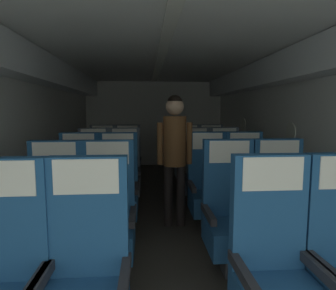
{
  "coord_description": "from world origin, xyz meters",
  "views": [
    {
      "loc": [
        -0.21,
        0.05,
        1.44
      ],
      "look_at": [
        0.14,
        4.68,
        0.88
      ],
      "focal_mm": 31.11,
      "sensor_mm": 36.0,
      "label": 1
    }
  ],
  "objects_px": {
    "seat_e_right_window": "(188,162)",
    "seat_a_left_aisle": "(86,282)",
    "seat_b_left_aisle": "(108,220)",
    "seat_d_left_aisle": "(125,174)",
    "seat_c_left_aisle": "(118,191)",
    "seat_c_right_aisle": "(246,189)",
    "seat_d_right_aisle": "(225,172)",
    "seat_e_left_window": "(103,163)",
    "seat_a_left_window": "(0,288)",
    "seat_c_right_window": "(208,189)",
    "seat_b_right_window": "(231,217)",
    "seat_a_right_window": "(276,275)",
    "flight_attendant": "(175,146)",
    "seat_b_right_aisle": "(281,215)",
    "seat_d_right_window": "(195,173)",
    "seat_e_right_aisle": "(212,162)",
    "seat_d_left_window": "(93,175)",
    "seat_e_left_aisle": "(128,163)",
    "seat_c_left_window": "(79,192)",
    "seat_b_left_window": "(54,222)"
  },
  "relations": [
    {
      "from": "seat_e_right_window",
      "to": "seat_a_left_aisle",
      "type": "bearing_deg",
      "value": -106.53
    },
    {
      "from": "seat_b_left_aisle",
      "to": "seat_d_left_aisle",
      "type": "height_order",
      "value": "same"
    },
    {
      "from": "seat_c_left_aisle",
      "to": "seat_c_right_aisle",
      "type": "bearing_deg",
      "value": 0.23
    },
    {
      "from": "seat_d_right_aisle",
      "to": "seat_e_left_window",
      "type": "relative_size",
      "value": 1.0
    },
    {
      "from": "seat_a_left_window",
      "to": "seat_c_left_aisle",
      "type": "relative_size",
      "value": 1.0
    },
    {
      "from": "seat_e_right_window",
      "to": "seat_c_right_window",
      "type": "bearing_deg",
      "value": -90.22
    },
    {
      "from": "seat_b_right_window",
      "to": "seat_a_right_window",
      "type": "bearing_deg",
      "value": -90.27
    },
    {
      "from": "seat_b_left_aisle",
      "to": "flight_attendant",
      "type": "distance_m",
      "value": 1.35
    },
    {
      "from": "seat_b_right_aisle",
      "to": "seat_c_right_window",
      "type": "distance_m",
      "value": 1.05
    },
    {
      "from": "seat_c_right_aisle",
      "to": "seat_d_right_aisle",
      "type": "distance_m",
      "value": 0.93
    },
    {
      "from": "seat_e_right_window",
      "to": "seat_d_right_window",
      "type": "bearing_deg",
      "value": -90.67
    },
    {
      "from": "seat_d_left_aisle",
      "to": "seat_e_right_aisle",
      "type": "distance_m",
      "value": 1.79
    },
    {
      "from": "seat_d_left_window",
      "to": "flight_attendant",
      "type": "height_order",
      "value": "flight_attendant"
    },
    {
      "from": "seat_d_left_window",
      "to": "seat_e_left_window",
      "type": "distance_m",
      "value": 0.93
    },
    {
      "from": "seat_e_right_window",
      "to": "seat_e_left_aisle",
      "type": "bearing_deg",
      "value": 179.7
    },
    {
      "from": "seat_b_right_aisle",
      "to": "seat_d_left_aisle",
      "type": "bearing_deg",
      "value": 130.11
    },
    {
      "from": "seat_c_right_aisle",
      "to": "seat_b_right_window",
      "type": "bearing_deg",
      "value": -116.42
    },
    {
      "from": "seat_c_right_window",
      "to": "seat_e_right_window",
      "type": "xyz_separation_m",
      "value": [
        0.01,
        1.82,
        0.0
      ]
    },
    {
      "from": "seat_b_right_aisle",
      "to": "seat_e_left_window",
      "type": "distance_m",
      "value": 3.42
    },
    {
      "from": "seat_d_left_aisle",
      "to": "seat_d_right_window",
      "type": "distance_m",
      "value": 1.07
    },
    {
      "from": "seat_c_left_window",
      "to": "seat_c_right_window",
      "type": "relative_size",
      "value": 1.0
    },
    {
      "from": "seat_b_left_aisle",
      "to": "seat_d_right_window",
      "type": "relative_size",
      "value": 1.0
    },
    {
      "from": "seat_b_right_aisle",
      "to": "seat_d_right_window",
      "type": "bearing_deg",
      "value": 104.33
    },
    {
      "from": "seat_b_left_window",
      "to": "seat_d_left_aisle",
      "type": "relative_size",
      "value": 1.0
    },
    {
      "from": "flight_attendant",
      "to": "seat_b_right_window",
      "type": "bearing_deg",
      "value": -88.77
    },
    {
      "from": "seat_c_right_window",
      "to": "seat_d_left_window",
      "type": "distance_m",
      "value": 1.78
    },
    {
      "from": "seat_b_right_window",
      "to": "seat_e_left_aisle",
      "type": "relative_size",
      "value": 1.0
    },
    {
      "from": "seat_b_right_aisle",
      "to": "seat_c_left_window",
      "type": "bearing_deg",
      "value": 155.27
    },
    {
      "from": "seat_b_right_aisle",
      "to": "seat_e_right_window",
      "type": "bearing_deg",
      "value": 99.52
    },
    {
      "from": "flight_attendant",
      "to": "seat_d_left_aisle",
      "type": "bearing_deg",
      "value": 110.79
    },
    {
      "from": "seat_b_right_aisle",
      "to": "seat_b_left_window",
      "type": "bearing_deg",
      "value": -179.89
    },
    {
      "from": "seat_e_left_window",
      "to": "flight_attendant",
      "type": "xyz_separation_m",
      "value": [
        1.14,
        -1.73,
        0.51
      ]
    },
    {
      "from": "seat_d_left_aisle",
      "to": "flight_attendant",
      "type": "bearing_deg",
      "value": -49.49
    },
    {
      "from": "seat_b_left_aisle",
      "to": "seat_e_right_aisle",
      "type": "relative_size",
      "value": 1.0
    },
    {
      "from": "seat_b_right_window",
      "to": "seat_e_left_window",
      "type": "bearing_deg",
      "value": 118.99
    },
    {
      "from": "seat_b_right_window",
      "to": "seat_e_left_aisle",
      "type": "height_order",
      "value": "same"
    },
    {
      "from": "seat_e_right_window",
      "to": "flight_attendant",
      "type": "xyz_separation_m",
      "value": [
        -0.41,
        -1.71,
        0.51
      ]
    },
    {
      "from": "seat_b_right_aisle",
      "to": "seat_d_right_aisle",
      "type": "distance_m",
      "value": 1.85
    },
    {
      "from": "seat_d_left_window",
      "to": "flight_attendant",
      "type": "distance_m",
      "value": 1.48
    },
    {
      "from": "seat_a_left_window",
      "to": "seat_c_right_aisle",
      "type": "bearing_deg",
      "value": 42.85
    },
    {
      "from": "seat_e_right_aisle",
      "to": "seat_a_left_window",
      "type": "bearing_deg",
      "value": -118.28
    },
    {
      "from": "seat_d_right_window",
      "to": "seat_c_right_window",
      "type": "bearing_deg",
      "value": -89.77
    },
    {
      "from": "seat_b_left_window",
      "to": "seat_d_right_window",
      "type": "height_order",
      "value": "same"
    },
    {
      "from": "seat_c_left_window",
      "to": "seat_c_right_window",
      "type": "xyz_separation_m",
      "value": [
        1.54,
        0.01,
        0.0
      ]
    },
    {
      "from": "seat_e_right_aisle",
      "to": "seat_d_right_window",
      "type": "bearing_deg",
      "value": -116.64
    },
    {
      "from": "seat_a_left_aisle",
      "to": "seat_d_left_aisle",
      "type": "distance_m",
      "value": 2.75
    },
    {
      "from": "seat_d_left_aisle",
      "to": "seat_a_left_window",
      "type": "bearing_deg",
      "value": -99.51
    },
    {
      "from": "seat_b_right_aisle",
      "to": "seat_e_right_window",
      "type": "xyz_separation_m",
      "value": [
        -0.46,
        2.76,
        0.0
      ]
    },
    {
      "from": "seat_b_left_window",
      "to": "flight_attendant",
      "type": "height_order",
      "value": "flight_attendant"
    },
    {
      "from": "seat_a_left_aisle",
      "to": "seat_c_right_window",
      "type": "xyz_separation_m",
      "value": [
        1.08,
        1.85,
        0.0
      ]
    }
  ]
}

